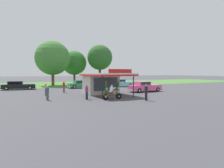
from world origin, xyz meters
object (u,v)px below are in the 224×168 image
Objects in this scene: bystander_chatting_near_pumps at (64,86)px; gas_pump_nearside at (106,90)px; motorcycle_with_rider at (112,94)px; parked_car_back_row_far_left at (121,83)px; parked_car_second_row_spare at (18,86)px; gas_pump_offside at (118,89)px; featured_classic_sedan at (145,87)px; parked_car_back_row_left at (82,84)px; bystander_admiring_sedan at (47,93)px; bystander_strolling_foreground at (146,92)px; bystander_standing_back_lot at (46,89)px; bystander_leaning_by_kiosk at (87,92)px.

gas_pump_nearside is at bearing -65.47° from bystander_chatting_near_pumps.
motorcycle_with_rider is 19.12m from parked_car_back_row_far_left.
gas_pump_offside is at bearing -55.92° from parked_car_second_row_spare.
parked_car_back_row_left is at bearing 118.83° from featured_classic_sedan.
parked_car_second_row_spare is at bearing 171.87° from parked_car_back_row_left.
bystander_admiring_sedan is at bearing -115.72° from bystander_chatting_near_pumps.
bystander_standing_back_lot is (-8.57, 8.97, -0.03)m from bystander_strolling_foreground.
parked_car_back_row_far_left is at bearing 53.82° from gas_pump_nearside.
motorcycle_with_rider is at bearing -32.00° from bystander_leaning_by_kiosk.
bystander_admiring_sedan is at bearing 151.60° from bystander_strolling_foreground.
featured_classic_sedan reaches higher than bystander_leaning_by_kiosk.
bystander_standing_back_lot reaches higher than featured_classic_sedan.
parked_car_back_row_far_left is (2.06, 10.59, 0.00)m from featured_classic_sedan.
gas_pump_nearside is 2.53m from motorcycle_with_rider.
featured_classic_sedan is (7.86, 2.96, -0.16)m from gas_pump_nearside.
gas_pump_nearside reaches higher than parked_car_back_row_far_left.
gas_pump_nearside is 0.87× the size of motorcycle_with_rider.
motorcycle_with_rider is 0.41× the size of parked_car_back_row_left.
bystander_strolling_foreground reaches higher than parked_car_second_row_spare.
gas_pump_offside is at bearing -56.07° from bystander_chatting_near_pumps.
parked_car_back_row_far_left is at bearing 38.71° from bystander_admiring_sedan.
parked_car_second_row_spare is at bearing 173.51° from parked_car_back_row_far_left.
gas_pump_nearside is 1.57m from gas_pump_offside.
bystander_chatting_near_pumps is at bearing -125.83° from parked_car_back_row_left.
motorcycle_with_rider is at bearing -97.51° from parked_car_back_row_left.
parked_car_back_row_far_left reaches higher than bystander_leaning_by_kiosk.
gas_pump_offside is 8.27m from bystander_admiring_sedan.
featured_classic_sedan is 3.26× the size of bystander_chatting_near_pumps.
bystander_chatting_near_pumps is (-2.80, 9.73, 0.24)m from motorcycle_with_rider.
bystander_admiring_sedan reaches higher than parked_car_second_row_spare.
bystander_strolling_foreground reaches higher than bystander_leaning_by_kiosk.
bystander_standing_back_lot is at bearing 122.46° from bystander_leaning_by_kiosk.
parked_car_second_row_spare is 11.73m from bystander_standing_back_lot.
parked_car_second_row_spare is at bearing 115.18° from motorcycle_with_rider.
motorcycle_with_rider reaches higher than bystander_leaning_by_kiosk.
bystander_admiring_sedan is at bearing -96.38° from bystander_standing_back_lot.
gas_pump_nearside reaches higher than bystander_chatting_near_pumps.
bystander_admiring_sedan is (-16.61, -13.31, 0.09)m from parked_car_back_row_far_left.
parked_car_back_row_left is at bearing 92.00° from bystander_strolling_foreground.
gas_pump_nearside reaches higher than motorcycle_with_rider.
motorcycle_with_rider is at bearing -101.68° from gas_pump_nearside.
parked_car_back_row_far_left is (10.43, 16.03, 0.06)m from motorcycle_with_rider.
gas_pump_offside is 6.95m from featured_classic_sedan.
featured_classic_sedan is 1.06× the size of parked_car_back_row_far_left.
gas_pump_offside is 18.97m from parked_car_second_row_spare.
bystander_chatting_near_pumps is at bearing 123.93° from gas_pump_offside.
parked_car_second_row_spare is (-8.55, 18.18, 0.01)m from motorcycle_with_rider.
gas_pump_nearside is 18.14m from parked_car_second_row_spare.
parked_car_second_row_spare is at bearing 119.96° from gas_pump_nearside.
gas_pump_offside is 0.36× the size of featured_classic_sedan.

